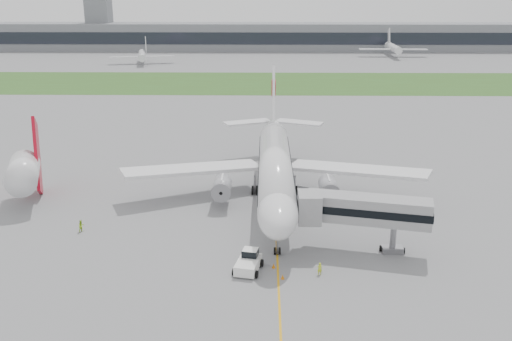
{
  "coord_description": "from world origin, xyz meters",
  "views": [
    {
      "loc": [
        -1.6,
        -79.33,
        31.55
      ],
      "look_at": [
        -2.91,
        2.0,
        5.49
      ],
      "focal_mm": 40.0,
      "sensor_mm": 36.0,
      "label": 1
    }
  ],
  "objects_px": {
    "pushback_tug": "(249,262)",
    "neighbor_aircraft": "(25,170)",
    "airliner": "(275,164)",
    "jet_bridge": "(360,210)",
    "ground_crew_near": "(320,269)"
  },
  "relations": [
    {
      "from": "ground_crew_near",
      "to": "neighbor_aircraft",
      "type": "distance_m",
      "value": 48.5
    },
    {
      "from": "pushback_tug",
      "to": "jet_bridge",
      "type": "relative_size",
      "value": 0.29
    },
    {
      "from": "pushback_tug",
      "to": "neighbor_aircraft",
      "type": "distance_m",
      "value": 40.82
    },
    {
      "from": "neighbor_aircraft",
      "to": "jet_bridge",
      "type": "bearing_deg",
      "value": -37.08
    },
    {
      "from": "airliner",
      "to": "pushback_tug",
      "type": "height_order",
      "value": "airliner"
    },
    {
      "from": "jet_bridge",
      "to": "neighbor_aircraft",
      "type": "height_order",
      "value": "neighbor_aircraft"
    },
    {
      "from": "neighbor_aircraft",
      "to": "airliner",
      "type": "bearing_deg",
      "value": -14.56
    },
    {
      "from": "pushback_tug",
      "to": "ground_crew_near",
      "type": "height_order",
      "value": "pushback_tug"
    },
    {
      "from": "pushback_tug",
      "to": "jet_bridge",
      "type": "bearing_deg",
      "value": 32.79
    },
    {
      "from": "pushback_tug",
      "to": "jet_bridge",
      "type": "height_order",
      "value": "jet_bridge"
    },
    {
      "from": "jet_bridge",
      "to": "ground_crew_near",
      "type": "height_order",
      "value": "jet_bridge"
    },
    {
      "from": "ground_crew_near",
      "to": "neighbor_aircraft",
      "type": "xyz_separation_m",
      "value": [
        -42.72,
        22.52,
        4.49
      ]
    },
    {
      "from": "pushback_tug",
      "to": "jet_bridge",
      "type": "xyz_separation_m",
      "value": [
        13.54,
        5.18,
        4.53
      ]
    },
    {
      "from": "jet_bridge",
      "to": "airliner",
      "type": "bearing_deg",
      "value": 131.49
    },
    {
      "from": "airliner",
      "to": "jet_bridge",
      "type": "bearing_deg",
      "value": -61.7
    }
  ]
}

